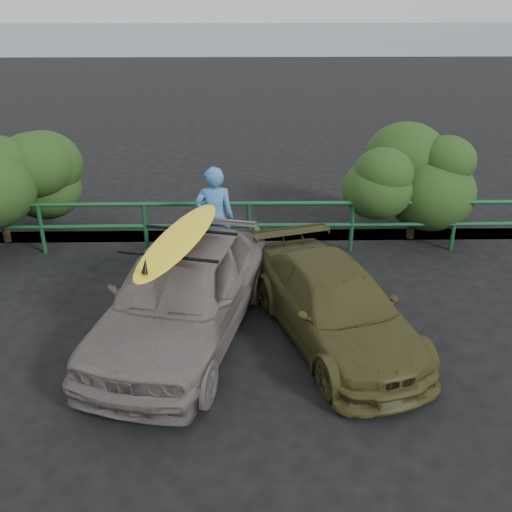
{
  "coord_description": "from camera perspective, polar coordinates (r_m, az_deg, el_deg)",
  "views": [
    {
      "loc": [
        0.94,
        -5.22,
        4.71
      ],
      "look_at": [
        1.09,
        2.4,
        1.12
      ],
      "focal_mm": 40.0,
      "sensor_mm": 36.0,
      "label": 1
    }
  ],
  "objects": [
    {
      "name": "ground",
      "position": [
        7.09,
        -8.82,
        -16.78
      ],
      "size": [
        80.0,
        80.0,
        0.0
      ],
      "primitive_type": "plane",
      "color": "black"
    },
    {
      "name": "ocean",
      "position": [
        65.39,
        -2.03,
        21.09
      ],
      "size": [
        200.0,
        200.0,
        0.0
      ],
      "primitive_type": "plane",
      "color": "slate",
      "rests_on": "ground"
    },
    {
      "name": "guardrail",
      "position": [
        11.08,
        -5.89,
        2.87
      ],
      "size": [
        14.0,
        0.08,
        1.04
      ],
      "primitive_type": null,
      "color": "#164E28",
      "rests_on": "ground"
    },
    {
      "name": "shrub_right",
      "position": [
        12.04,
        18.78,
        5.99
      ],
      "size": [
        3.2,
        2.4,
        2.03
      ],
      "primitive_type": null,
      "color": "#264218",
      "rests_on": "ground"
    },
    {
      "name": "sedan",
      "position": [
        8.3,
        -7.32,
        -3.53
      ],
      "size": [
        2.82,
        4.7,
        1.5
      ],
      "primitive_type": "imported",
      "rotation": [
        0.0,
        0.0,
        -0.26
      ],
      "color": "slate",
      "rests_on": "ground"
    },
    {
      "name": "olive_vehicle",
      "position": [
        8.35,
        7.98,
        -4.96
      ],
      "size": [
        2.6,
        4.07,
        1.1
      ],
      "primitive_type": "imported",
      "rotation": [
        0.0,
        0.0,
        0.3
      ],
      "color": "#43411D",
      "rests_on": "ground"
    },
    {
      "name": "man",
      "position": [
        10.25,
        -4.16,
        3.73
      ],
      "size": [
        0.74,
        0.52,
        1.93
      ],
      "primitive_type": "imported",
      "rotation": [
        0.0,
        0.0,
        3.23
      ],
      "color": "#3C75B4",
      "rests_on": "ground"
    },
    {
      "name": "roof_rack",
      "position": [
        7.96,
        -7.63,
        1.34
      ],
      "size": [
        1.6,
        1.3,
        0.05
      ],
      "primitive_type": null,
      "rotation": [
        0.0,
        0.0,
        -0.26
      ],
      "color": "black",
      "rests_on": "sedan"
    },
    {
      "name": "surfboard",
      "position": [
        7.93,
        -7.65,
        1.77
      ],
      "size": [
        1.27,
        2.86,
        0.08
      ],
      "primitive_type": "ellipsoid",
      "rotation": [
        0.0,
        0.0,
        -0.26
      ],
      "color": "yellow",
      "rests_on": "roof_rack"
    }
  ]
}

